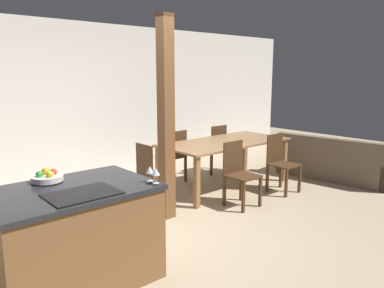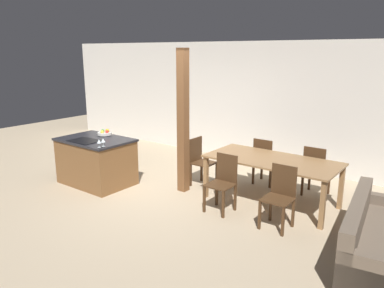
{
  "view_description": "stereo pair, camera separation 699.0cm",
  "coord_description": "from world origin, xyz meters",
  "px_view_note": "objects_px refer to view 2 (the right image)",
  "views": [
    {
      "loc": [
        -2.5,
        -3.36,
        1.85
      ],
      "look_at": [
        0.6,
        0.2,
        0.95
      ],
      "focal_mm": 35.0,
      "sensor_mm": 36.0,
      "label": 1
    },
    {
      "loc": [
        4.33,
        -4.72,
        2.49
      ],
      "look_at": [
        0.6,
        0.2,
        0.95
      ],
      "focal_mm": 35.0,
      "sensor_mm": 36.0,
      "label": 2
    }
  ],
  "objects_px": {
    "fruit_bowl": "(105,133)",
    "dining_chair_far_right": "(315,170)",
    "wine_glass_middle": "(103,141)",
    "dining_chair_head_end": "(201,161)",
    "dining_chair_far_left": "(265,160)",
    "dining_chair_near_right": "(280,196)",
    "dining_chair_near_left": "(223,182)",
    "couch": "(382,244)",
    "timber_post": "(183,122)",
    "kitchen_island": "(96,161)",
    "wine_glass_near": "(99,142)",
    "dining_table": "(272,164)"
  },
  "relations": [
    {
      "from": "fruit_bowl",
      "to": "dining_chair_far_right",
      "type": "distance_m",
      "value": 4.0
    },
    {
      "from": "wine_glass_middle",
      "to": "dining_chair_head_end",
      "type": "distance_m",
      "value": 1.85
    },
    {
      "from": "dining_chair_far_left",
      "to": "dining_chair_far_right",
      "type": "relative_size",
      "value": 1.0
    },
    {
      "from": "dining_chair_near_right",
      "to": "dining_chair_near_left",
      "type": "bearing_deg",
      "value": 180.0
    },
    {
      "from": "dining_chair_far_left",
      "to": "couch",
      "type": "relative_size",
      "value": 0.44
    },
    {
      "from": "dining_chair_near_left",
      "to": "fruit_bowl",
      "type": "bearing_deg",
      "value": -177.92
    },
    {
      "from": "couch",
      "to": "timber_post",
      "type": "bearing_deg",
      "value": 74.36
    },
    {
      "from": "dining_chair_far_left",
      "to": "kitchen_island",
      "type": "bearing_deg",
      "value": 35.89
    },
    {
      "from": "dining_chair_far_left",
      "to": "couch",
      "type": "xyz_separation_m",
      "value": [
        2.37,
        -1.67,
        -0.21
      ]
    },
    {
      "from": "wine_glass_middle",
      "to": "couch",
      "type": "bearing_deg",
      "value": 6.78
    },
    {
      "from": "kitchen_island",
      "to": "dining_chair_head_end",
      "type": "height_order",
      "value": "dining_chair_head_end"
    },
    {
      "from": "kitchen_island",
      "to": "timber_post",
      "type": "distance_m",
      "value": 1.91
    },
    {
      "from": "kitchen_island",
      "to": "dining_chair_near_left",
      "type": "distance_m",
      "value": 2.63
    },
    {
      "from": "dining_chair_far_left",
      "to": "dining_chair_near_left",
      "type": "bearing_deg",
      "value": 90.0
    },
    {
      "from": "dining_chair_head_end",
      "to": "couch",
      "type": "height_order",
      "value": "dining_chair_head_end"
    },
    {
      "from": "dining_chair_near_right",
      "to": "dining_chair_far_left",
      "type": "xyz_separation_m",
      "value": [
        -0.97,
        1.48,
        0.0
      ]
    },
    {
      "from": "fruit_bowl",
      "to": "dining_chair_far_left",
      "type": "bearing_deg",
      "value": 30.41
    },
    {
      "from": "wine_glass_near",
      "to": "dining_chair_head_end",
      "type": "height_order",
      "value": "wine_glass_near"
    },
    {
      "from": "fruit_bowl",
      "to": "dining_table",
      "type": "bearing_deg",
      "value": 14.78
    },
    {
      "from": "wine_glass_middle",
      "to": "dining_chair_far_left",
      "type": "relative_size",
      "value": 0.15
    },
    {
      "from": "dining_table",
      "to": "dining_chair_near_right",
      "type": "height_order",
      "value": "dining_chair_near_right"
    },
    {
      "from": "dining_chair_near_left",
      "to": "couch",
      "type": "distance_m",
      "value": 2.39
    },
    {
      "from": "dining_table",
      "to": "timber_post",
      "type": "height_order",
      "value": "timber_post"
    },
    {
      "from": "wine_glass_near",
      "to": "dining_chair_near_left",
      "type": "relative_size",
      "value": 0.15
    },
    {
      "from": "couch",
      "to": "timber_post",
      "type": "height_order",
      "value": "timber_post"
    },
    {
      "from": "dining_chair_far_left",
      "to": "dining_chair_head_end",
      "type": "bearing_deg",
      "value": 37.39
    },
    {
      "from": "dining_chair_head_end",
      "to": "couch",
      "type": "bearing_deg",
      "value": -105.58
    },
    {
      "from": "dining_table",
      "to": "timber_post",
      "type": "bearing_deg",
      "value": -163.97
    },
    {
      "from": "timber_post",
      "to": "wine_glass_near",
      "type": "bearing_deg",
      "value": -130.87
    },
    {
      "from": "dining_table",
      "to": "couch",
      "type": "height_order",
      "value": "dining_table"
    },
    {
      "from": "wine_glass_middle",
      "to": "dining_chair_head_end",
      "type": "xyz_separation_m",
      "value": [
        1.02,
        1.45,
        -0.52
      ]
    },
    {
      "from": "dining_chair_near_left",
      "to": "timber_post",
      "type": "height_order",
      "value": "timber_post"
    },
    {
      "from": "dining_chair_far_left",
      "to": "wine_glass_near",
      "type": "bearing_deg",
      "value": 48.86
    },
    {
      "from": "wine_glass_near",
      "to": "dining_chair_near_right",
      "type": "bearing_deg",
      "value": 15.14
    },
    {
      "from": "dining_chair_near_left",
      "to": "dining_chair_near_right",
      "type": "relative_size",
      "value": 1.0
    },
    {
      "from": "wine_glass_near",
      "to": "wine_glass_middle",
      "type": "distance_m",
      "value": 0.09
    },
    {
      "from": "wine_glass_middle",
      "to": "timber_post",
      "type": "xyz_separation_m",
      "value": [
        0.95,
        1.01,
        0.28
      ]
    },
    {
      "from": "dining_chair_head_end",
      "to": "dining_chair_far_left",
      "type": "bearing_deg",
      "value": -52.61
    },
    {
      "from": "wine_glass_near",
      "to": "wine_glass_middle",
      "type": "bearing_deg",
      "value": 90.0
    },
    {
      "from": "couch",
      "to": "dining_chair_near_left",
      "type": "bearing_deg",
      "value": 77.96
    },
    {
      "from": "wine_glass_middle",
      "to": "dining_table",
      "type": "height_order",
      "value": "wine_glass_middle"
    },
    {
      "from": "wine_glass_near",
      "to": "dining_chair_near_left",
      "type": "bearing_deg",
      "value": 21.92
    },
    {
      "from": "dining_chair_near_right",
      "to": "dining_chair_far_right",
      "type": "distance_m",
      "value": 1.48
    },
    {
      "from": "wine_glass_near",
      "to": "dining_chair_near_right",
      "type": "xyz_separation_m",
      "value": [
        2.96,
        0.8,
        -0.52
      ]
    },
    {
      "from": "dining_chair_far_right",
      "to": "dining_chair_head_end",
      "type": "distance_m",
      "value": 2.07
    },
    {
      "from": "kitchen_island",
      "to": "dining_chair_near_left",
      "type": "bearing_deg",
      "value": 8.85
    },
    {
      "from": "timber_post",
      "to": "dining_chair_near_right",
      "type": "bearing_deg",
      "value": -8.54
    },
    {
      "from": "dining_chair_far_left",
      "to": "timber_post",
      "type": "height_order",
      "value": "timber_post"
    },
    {
      "from": "dining_chair_near_left",
      "to": "couch",
      "type": "bearing_deg",
      "value": -4.64
    },
    {
      "from": "dining_chair_far_left",
      "to": "dining_chair_far_right",
      "type": "xyz_separation_m",
      "value": [
        0.97,
        0.0,
        0.0
      ]
    }
  ]
}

